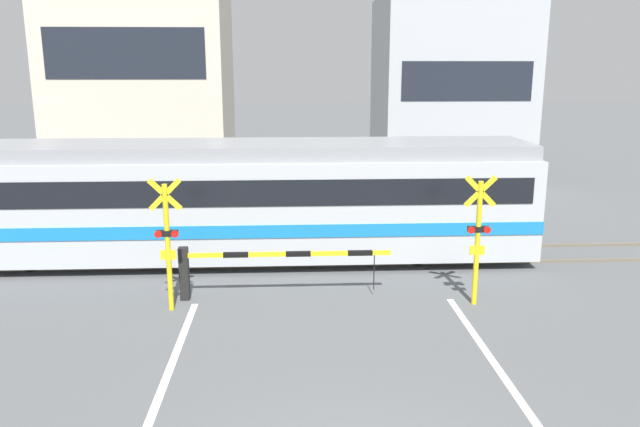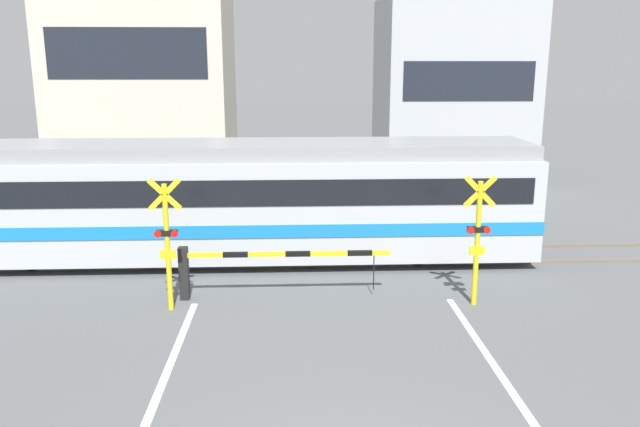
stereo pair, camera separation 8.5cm
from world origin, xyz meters
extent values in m
cube|color=#6B6051|center=(0.00, 9.27, 0.04)|extent=(50.00, 0.10, 0.08)
cube|color=#6B6051|center=(0.00, 10.71, 0.04)|extent=(50.00, 0.10, 0.08)
cube|color=#B7BCC1|center=(-2.34, 9.99, 1.49)|extent=(15.76, 2.69, 2.52)
cube|color=gray|center=(-2.34, 9.99, 2.93)|extent=(15.60, 2.37, 0.36)
cube|color=#197AC6|center=(-2.34, 9.99, 1.11)|extent=(15.78, 2.75, 0.32)
cube|color=black|center=(-2.34, 9.99, 2.05)|extent=(15.13, 2.73, 0.64)
cylinder|color=black|center=(-7.22, 9.27, 0.38)|extent=(0.76, 0.12, 0.76)
cylinder|color=black|center=(-7.22, 10.71, 0.38)|extent=(0.76, 0.12, 0.76)
cylinder|color=black|center=(2.55, 9.27, 0.38)|extent=(0.76, 0.12, 0.76)
cylinder|color=black|center=(2.55, 10.71, 0.38)|extent=(0.76, 0.12, 0.76)
cube|color=black|center=(-3.04, 7.10, 0.59)|extent=(0.20, 0.20, 1.19)
cube|color=yellow|center=(-0.77, 7.10, 1.01)|extent=(4.54, 0.09, 0.09)
cube|color=black|center=(-1.90, 7.10, 1.01)|extent=(0.54, 0.10, 0.10)
cube|color=black|center=(-0.54, 7.10, 1.01)|extent=(0.54, 0.10, 0.10)
cube|color=black|center=(0.82, 7.10, 1.01)|extent=(0.54, 0.10, 0.10)
cylinder|color=black|center=(1.13, 7.10, 0.55)|extent=(0.02, 0.02, 0.81)
cube|color=black|center=(3.04, 12.54, 0.59)|extent=(0.20, 0.20, 1.19)
cube|color=yellow|center=(0.77, 12.54, 1.01)|extent=(4.54, 0.09, 0.09)
cube|color=black|center=(1.90, 12.54, 1.01)|extent=(0.54, 0.10, 0.10)
cube|color=black|center=(0.54, 12.54, 1.01)|extent=(0.54, 0.10, 0.10)
cube|color=black|center=(-0.82, 12.54, 1.01)|extent=(0.54, 0.10, 0.10)
cylinder|color=black|center=(-1.13, 12.54, 0.55)|extent=(0.02, 0.02, 0.81)
cylinder|color=yellow|center=(-3.24, 6.52, 1.35)|extent=(0.11, 0.11, 2.70)
cube|color=yellow|center=(-3.24, 6.52, 2.48)|extent=(0.68, 0.04, 0.68)
cube|color=yellow|center=(-3.24, 6.52, 2.48)|extent=(0.68, 0.04, 0.68)
cube|color=black|center=(-3.24, 6.52, 1.67)|extent=(0.44, 0.12, 0.12)
cylinder|color=red|center=(-3.41, 6.44, 1.67)|extent=(0.15, 0.03, 0.15)
cylinder|color=red|center=(-3.07, 6.44, 1.67)|extent=(0.15, 0.03, 0.15)
cube|color=yellow|center=(-3.24, 6.50, 1.21)|extent=(0.32, 0.03, 0.20)
cylinder|color=yellow|center=(3.24, 6.52, 1.35)|extent=(0.11, 0.11, 2.70)
cube|color=yellow|center=(3.24, 6.52, 2.48)|extent=(0.68, 0.04, 0.68)
cube|color=yellow|center=(3.24, 6.52, 2.48)|extent=(0.68, 0.04, 0.68)
cube|color=black|center=(3.24, 6.52, 1.67)|extent=(0.44, 0.12, 0.12)
cylinder|color=red|center=(3.07, 6.44, 1.67)|extent=(0.15, 0.03, 0.15)
cylinder|color=red|center=(3.41, 6.44, 1.67)|extent=(0.15, 0.03, 0.15)
cube|color=yellow|center=(3.24, 6.50, 1.21)|extent=(0.32, 0.03, 0.20)
cylinder|color=#33384C|center=(0.26, 16.23, 0.40)|extent=(0.13, 0.13, 0.81)
cylinder|color=#33384C|center=(0.40, 16.23, 0.40)|extent=(0.13, 0.13, 0.81)
cube|color=#B7B7BC|center=(0.33, 16.23, 1.13)|extent=(0.38, 0.22, 0.64)
sphere|color=#997056|center=(0.33, 16.23, 1.56)|extent=(0.22, 0.22, 0.22)
cube|color=beige|center=(-7.15, 22.63, 5.00)|extent=(7.53, 5.65, 9.99)
cube|color=#1E232D|center=(-7.15, 19.79, 5.50)|extent=(6.32, 0.03, 2.00)
cube|color=#B2B7BC|center=(6.62, 22.63, 4.00)|extent=(6.47, 5.65, 8.00)
cube|color=#1E232D|center=(6.62, 19.79, 4.40)|extent=(5.44, 0.03, 1.60)
camera|label=1|loc=(-0.73, -5.97, 5.02)|focal=35.00mm
camera|label=2|loc=(-0.64, -5.97, 5.02)|focal=35.00mm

